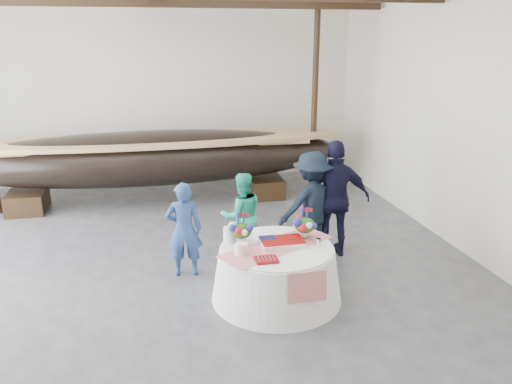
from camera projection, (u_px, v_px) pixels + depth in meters
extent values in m
cube|color=#3D3D42|center=(175.00, 287.00, 7.54)|extent=(10.00, 12.00, 0.01)
cube|color=silver|center=(157.00, 93.00, 12.45)|extent=(10.00, 0.02, 4.50)
cube|color=silver|center=(488.00, 127.00, 7.86)|extent=(0.02, 12.00, 4.50)
cube|color=black|center=(153.00, 3.00, 9.98)|extent=(9.80, 0.12, 0.18)
cylinder|color=black|center=(315.00, 98.00, 11.39)|extent=(0.14, 0.14, 4.50)
cube|color=black|center=(28.00, 201.00, 10.72)|extent=(0.77, 0.98, 0.44)
cube|color=black|center=(265.00, 186.00, 11.77)|extent=(0.77, 0.98, 0.44)
ellipsoid|color=black|center=(150.00, 158.00, 11.00)|extent=(8.75, 1.75, 1.20)
cube|color=#9E7A4C|center=(149.00, 143.00, 10.90)|extent=(7.00, 1.15, 0.07)
cone|color=white|center=(277.00, 273.00, 7.12)|extent=(1.87, 1.87, 0.77)
cylinder|color=white|center=(277.00, 248.00, 7.00)|extent=(1.58, 1.58, 0.04)
cube|color=red|center=(277.00, 246.00, 6.99)|extent=(1.78, 1.28, 0.01)
cube|color=white|center=(282.00, 243.00, 7.04)|extent=(0.60, 0.40, 0.07)
cylinder|color=white|center=(241.00, 249.00, 6.72)|extent=(0.18, 0.18, 0.16)
cylinder|color=white|center=(229.00, 234.00, 7.14)|extent=(0.18, 0.18, 0.21)
cube|color=maroon|center=(266.00, 260.00, 6.55)|extent=(0.30, 0.24, 0.03)
cone|color=silver|center=(318.00, 242.00, 6.98)|extent=(0.09, 0.09, 0.12)
imported|color=navy|center=(184.00, 229.00, 7.71)|extent=(0.58, 0.40, 1.52)
imported|color=#22B38E|center=(242.00, 216.00, 8.35)|extent=(0.75, 0.60, 1.48)
imported|color=black|center=(312.00, 205.00, 8.37)|extent=(1.29, 0.90, 1.82)
imported|color=black|center=(335.00, 199.00, 8.37)|extent=(1.23, 0.65, 2.00)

